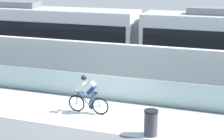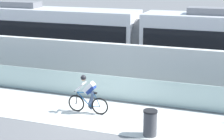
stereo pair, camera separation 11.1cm
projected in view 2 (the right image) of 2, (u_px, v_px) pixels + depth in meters
name	position (u px, v px, depth m)	size (l,w,h in m)	color
ground_plane	(95.00, 114.00, 15.04)	(200.00, 200.00, 0.00)	slate
bike_path_deck	(95.00, 114.00, 15.04)	(32.00, 3.20, 0.01)	silver
glass_parapet	(110.00, 88.00, 16.57)	(32.00, 0.05, 1.12)	#ADC6C1
concrete_barrier_wall	(123.00, 66.00, 18.06)	(32.00, 0.36, 2.22)	silver
tram_rail_near	(136.00, 75.00, 20.61)	(32.00, 0.08, 0.01)	#595654
tram_rail_far	(143.00, 69.00, 21.92)	(32.00, 0.08, 0.01)	#595654
tram	(140.00, 40.00, 20.77)	(22.56, 2.54, 3.81)	silver
cyclist_on_bike	(88.00, 95.00, 14.93)	(1.77, 0.58, 1.61)	black
trash_bin	(150.00, 123.00, 12.94)	(0.51, 0.51, 0.96)	#47474C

